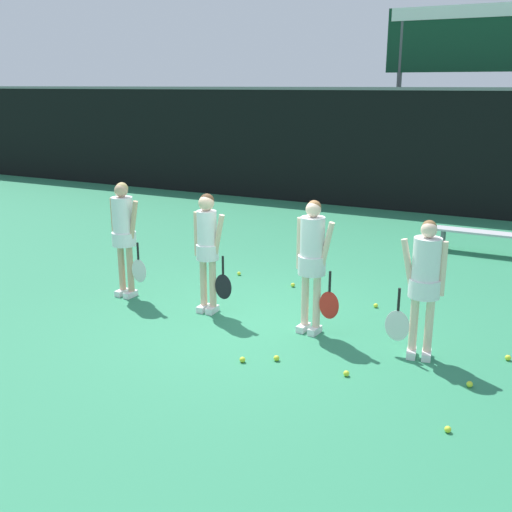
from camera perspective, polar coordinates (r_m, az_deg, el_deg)
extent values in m
plane|color=#2D7F56|center=(8.53, -0.22, -6.29)|extent=(140.00, 140.00, 0.00)
cube|color=black|center=(16.17, 13.94, 9.57)|extent=(60.00, 0.06, 3.09)
cube|color=slate|center=(16.08, 14.33, 15.19)|extent=(60.00, 0.08, 0.08)
cylinder|color=#515156|center=(18.10, 13.33, 13.68)|extent=(0.14, 0.14, 5.25)
cube|color=#0F3823|center=(17.79, 19.56, 18.93)|extent=(4.31, 0.12, 1.69)
cube|color=white|center=(17.78, 19.74, 21.12)|extent=(4.14, 0.02, 0.34)
cube|color=#B2B2B7|center=(12.60, 20.97, 2.08)|extent=(1.92, 0.38, 0.04)
cylinder|color=slate|center=(12.87, 17.48, 1.65)|extent=(0.06, 0.06, 0.41)
cylinder|color=slate|center=(12.63, 17.27, 1.40)|extent=(0.06, 0.06, 0.41)
cylinder|color=tan|center=(9.59, -11.88, -1.36)|extent=(0.10, 0.10, 0.86)
cylinder|color=tan|center=(9.70, -12.67, -1.20)|extent=(0.10, 0.10, 0.86)
cube|color=white|center=(9.69, -11.86, -3.58)|extent=(0.12, 0.25, 0.09)
cube|color=white|center=(9.80, -12.65, -3.40)|extent=(0.12, 0.25, 0.09)
cylinder|color=white|center=(9.51, -12.45, 1.62)|extent=(0.37, 0.37, 0.21)
cylinder|color=white|center=(9.44, -12.56, 3.33)|extent=(0.32, 0.32, 0.73)
sphere|color=tan|center=(9.36, -12.73, 6.11)|extent=(0.21, 0.21, 0.21)
sphere|color=#D8B772|center=(9.37, -12.66, 6.29)|extent=(0.19, 0.19, 0.19)
cylinder|color=tan|center=(9.32, -11.62, 3.13)|extent=(0.22, 0.09, 0.69)
cylinder|color=tan|center=(9.58, -13.42, 3.37)|extent=(0.08, 0.08, 0.69)
cylinder|color=black|center=(9.35, -11.18, 0.46)|extent=(0.03, 0.03, 0.27)
ellipsoid|color=silver|center=(9.44, -11.08, -1.40)|extent=(0.27, 0.03, 0.37)
cylinder|color=beige|center=(8.77, -4.13, -2.78)|extent=(0.10, 0.10, 0.84)
cylinder|color=beige|center=(8.84, -5.02, -2.64)|extent=(0.10, 0.10, 0.84)
cube|color=white|center=(8.87, -4.18, -5.12)|extent=(0.12, 0.24, 0.09)
cube|color=white|center=(8.94, -5.06, -4.96)|extent=(0.12, 0.24, 0.09)
cylinder|color=white|center=(8.66, -4.65, 0.40)|extent=(0.33, 0.33, 0.22)
cylinder|color=white|center=(8.59, -4.69, 2.08)|extent=(0.28, 0.28, 0.68)
sphere|color=beige|center=(8.49, -4.76, 5.05)|extent=(0.23, 0.23, 0.23)
sphere|color=#4C331E|center=(8.51, -4.70, 5.26)|extent=(0.21, 0.21, 0.21)
cylinder|color=beige|center=(8.51, -3.62, 1.88)|extent=(0.21, 0.08, 0.65)
cylinder|color=beige|center=(8.68, -5.67, 2.11)|extent=(0.08, 0.08, 0.65)
cylinder|color=black|center=(8.57, -3.17, -0.89)|extent=(0.03, 0.03, 0.27)
ellipsoid|color=black|center=(8.67, -3.14, -2.95)|extent=(0.27, 0.03, 0.38)
cylinder|color=beige|center=(8.05, 5.80, -4.47)|extent=(0.10, 0.10, 0.86)
cylinder|color=beige|center=(8.13, 4.69, -4.24)|extent=(0.10, 0.10, 0.86)
cube|color=white|center=(8.17, 5.62, -7.06)|extent=(0.14, 0.25, 0.09)
cube|color=white|center=(8.25, 4.53, -6.81)|extent=(0.14, 0.25, 0.09)
cylinder|color=white|center=(7.93, 5.34, -0.84)|extent=(0.37, 0.37, 0.25)
cylinder|color=white|center=(7.85, 5.39, 1.10)|extent=(0.32, 0.32, 0.73)
sphere|color=beige|center=(7.75, 5.48, 4.43)|extent=(0.20, 0.20, 0.20)
sphere|color=olive|center=(7.76, 5.55, 4.64)|extent=(0.18, 0.18, 0.18)
cylinder|color=beige|center=(7.77, 6.69, 0.81)|extent=(0.23, 0.10, 0.70)
cylinder|color=beige|center=(7.94, 4.17, 1.22)|extent=(0.08, 0.08, 0.69)
cylinder|color=black|center=(7.84, 7.05, -2.43)|extent=(0.03, 0.03, 0.28)
ellipsoid|color=red|center=(7.95, 6.97, -4.67)|extent=(0.27, 0.03, 0.38)
cylinder|color=beige|center=(7.61, 16.14, -6.48)|extent=(0.10, 0.10, 0.82)
cylinder|color=beige|center=(7.61, 14.77, -6.36)|extent=(0.10, 0.10, 0.82)
cube|color=white|center=(7.72, 15.92, -9.06)|extent=(0.15, 0.25, 0.09)
cube|color=white|center=(7.73, 14.57, -8.94)|extent=(0.15, 0.25, 0.09)
cylinder|color=white|center=(7.44, 15.73, -2.94)|extent=(0.38, 0.38, 0.22)
cylinder|color=white|center=(7.36, 15.89, -0.95)|extent=(0.33, 0.33, 0.70)
sphere|color=beige|center=(7.25, 16.15, 2.40)|extent=(0.19, 0.19, 0.19)
sphere|color=olive|center=(7.26, 16.17, 2.62)|extent=(0.18, 0.18, 0.18)
cylinder|color=beige|center=(7.37, 14.30, -0.91)|extent=(0.22, 0.11, 0.66)
cylinder|color=beige|center=(7.36, 17.39, -1.17)|extent=(0.08, 0.08, 0.66)
cylinder|color=black|center=(7.49, 13.45, -4.05)|extent=(0.03, 0.03, 0.29)
ellipsoid|color=silver|center=(7.61, 13.29, -6.48)|extent=(0.30, 0.03, 0.40)
sphere|color=#CCE033|center=(9.22, 11.33, -4.65)|extent=(0.07, 0.07, 0.07)
sphere|color=#CCE033|center=(8.00, 22.87, -8.92)|extent=(0.07, 0.07, 0.07)
sphere|color=#CCE033|center=(10.55, -1.63, -1.68)|extent=(0.06, 0.06, 0.06)
sphere|color=#CCE033|center=(7.20, 19.68, -11.43)|extent=(0.07, 0.07, 0.07)
sphere|color=#CCE033|center=(7.35, -1.30, -9.84)|extent=(0.07, 0.07, 0.07)
sphere|color=#CCE033|center=(7.38, 1.97, -9.70)|extent=(0.07, 0.07, 0.07)
sphere|color=#CCE033|center=(6.30, 17.80, -15.44)|extent=(0.07, 0.07, 0.07)
sphere|color=#CCE033|center=(9.96, 3.53, -2.77)|extent=(0.07, 0.07, 0.07)
sphere|color=#CCE033|center=(7.10, 8.60, -11.00)|extent=(0.07, 0.07, 0.07)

